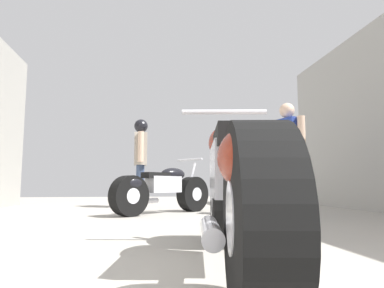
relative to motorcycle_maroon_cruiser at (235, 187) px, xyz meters
The scene contains 5 objects.
ground_plane 2.03m from the motorcycle_maroon_cruiser, 89.94° to the left, with size 18.77×18.77×0.00m, color #A8A399.
motorcycle_maroon_cruiser is the anchor object (origin of this frame).
motorcycle_black_naked 3.63m from the motorcycle_maroon_cruiser, 93.94° to the left, with size 1.60×1.35×0.89m.
mechanic_in_blue 3.42m from the motorcycle_maroon_cruiser, 62.39° to the left, with size 0.38×0.66×1.66m.
mechanic_with_helmet 5.28m from the motorcycle_maroon_cruiser, 96.76° to the left, with size 0.27×0.69×1.77m.
Camera 1 is at (-0.48, 0.04, 0.45)m, focal length 32.77 mm.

